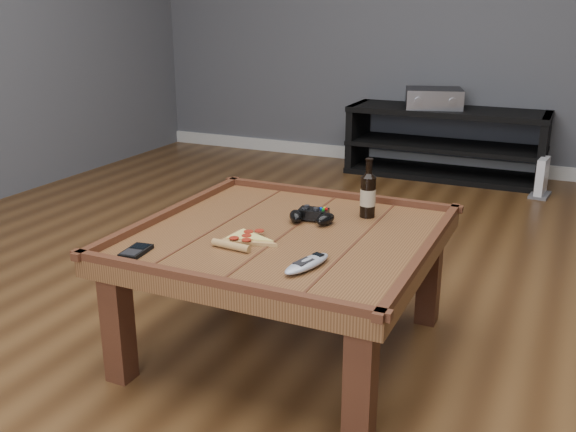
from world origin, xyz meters
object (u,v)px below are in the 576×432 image
at_px(remote_control, 307,263).
at_px(media_console, 445,143).
at_px(pizza_slice, 244,239).
at_px(av_receiver, 434,98).
at_px(beer_bottle, 368,194).
at_px(game_controller, 312,216).
at_px(game_console, 542,179).
at_px(coffee_table, 287,249).
at_px(smartphone, 136,251).

bearing_deg(remote_control, media_console, 108.09).
xyz_separation_m(pizza_slice, av_receiver, (-0.02, 2.89, 0.11)).
distance_m(pizza_slice, remote_control, 0.30).
distance_m(beer_bottle, game_controller, 0.23).
xyz_separation_m(media_console, remote_control, (0.19, -3.01, 0.22)).
bearing_deg(game_console, media_console, 165.85).
relative_size(coffee_table, game_console, 3.99).
bearing_deg(game_controller, pizza_slice, -120.71).
distance_m(beer_bottle, pizza_slice, 0.52).
height_order(coffee_table, game_controller, game_controller).
bearing_deg(av_receiver, game_controller, -103.26).
distance_m(game_controller, smartphone, 0.65).
relative_size(beer_bottle, game_controller, 1.19).
relative_size(pizza_slice, game_console, 1.01).
xyz_separation_m(media_console, smartphone, (-0.36, -3.13, 0.21)).
bearing_deg(smartphone, beer_bottle, 43.72).
xyz_separation_m(media_console, game_console, (0.69, -0.26, -0.13)).
bearing_deg(smartphone, game_console, 63.27).
relative_size(coffee_table, smartphone, 8.29).
bearing_deg(pizza_slice, remote_control, -18.44).
height_order(coffee_table, pizza_slice, same).
height_order(pizza_slice, smartphone, pizza_slice).
height_order(remote_control, game_console, remote_control).
relative_size(coffee_table, remote_control, 4.92).
bearing_deg(remote_control, game_console, 94.12).
xyz_separation_m(pizza_slice, game_console, (0.78, 2.63, -0.34)).
bearing_deg(media_console, pizza_slice, -91.80).
bearing_deg(media_console, coffee_table, -90.00).
relative_size(remote_control, av_receiver, 0.45).
distance_m(coffee_table, game_controller, 0.17).
bearing_deg(game_console, coffee_table, -99.22).
distance_m(pizza_slice, game_console, 2.77).
bearing_deg(remote_control, smartphone, -153.19).
bearing_deg(media_console, remote_control, -86.43).
bearing_deg(game_controller, media_console, 83.67).
distance_m(beer_bottle, av_receiver, 2.47).
xyz_separation_m(game_controller, av_receiver, (-0.14, 2.60, 0.09)).
xyz_separation_m(beer_bottle, game_console, (0.50, 2.20, -0.42)).
bearing_deg(pizza_slice, game_controller, 71.04).
relative_size(pizza_slice, smartphone, 2.10).
relative_size(coffee_table, pizza_slice, 3.95).
bearing_deg(pizza_slice, coffee_table, 61.78).
relative_size(coffee_table, beer_bottle, 4.63).
distance_m(media_console, pizza_slice, 2.90).
bearing_deg(smartphone, av_receiver, 78.78).
bearing_deg(coffee_table, game_console, 74.45).
xyz_separation_m(coffee_table, smartphone, (-0.36, -0.38, 0.07)).
distance_m(media_console, av_receiver, 0.34).
xyz_separation_m(pizza_slice, smartphone, (-0.26, -0.24, -0.00)).
bearing_deg(beer_bottle, game_console, 77.32).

